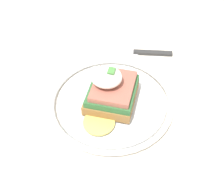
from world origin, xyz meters
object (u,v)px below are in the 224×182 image
at_px(plate, 112,101).
at_px(knife, 135,52).
at_px(fork, 84,175).
at_px(sandwich, 111,89).

bearing_deg(plate, knife, -5.69).
bearing_deg(fork, sandwich, -3.06).
height_order(sandwich, fork, sandwich).
xyz_separation_m(plate, knife, (0.16, -0.02, -0.01)).
relative_size(fork, knife, 0.74).
xyz_separation_m(plate, sandwich, (-0.00, 0.00, 0.04)).
height_order(fork, knife, knife).
height_order(sandwich, knife, sandwich).
relative_size(plate, fork, 1.60).
bearing_deg(sandwich, fork, 176.94).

